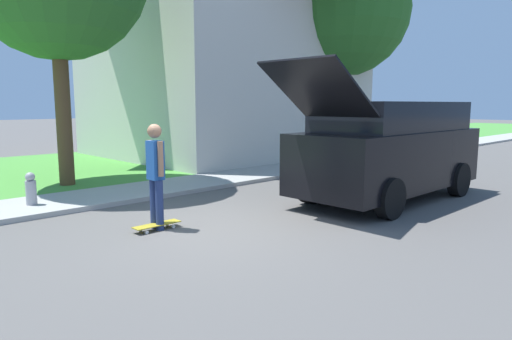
{
  "coord_description": "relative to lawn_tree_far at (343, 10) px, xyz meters",
  "views": [
    {
      "loc": [
        5.76,
        -4.64,
        2.05
      ],
      "look_at": [
        0.04,
        0.88,
        0.9
      ],
      "focal_mm": 32.0,
      "sensor_mm": 36.0,
      "label": 1
    }
  ],
  "objects": [
    {
      "name": "suv_parked",
      "position": [
        5.75,
        -6.2,
        -4.51
      ],
      "size": [
        2.05,
        5.56,
        2.79
      ],
      "color": "black",
      "rests_on": "ground_plane"
    },
    {
      "name": "skateboard",
      "position": [
        4.37,
        -11.12,
        -5.54
      ],
      "size": [
        0.23,
        0.82,
        0.1
      ],
      "color": "#A89323",
      "rests_on": "ground_plane"
    },
    {
      "name": "skateboarder",
      "position": [
        4.33,
        -11.09,
        -4.65
      ],
      "size": [
        0.41,
        0.23,
        1.74
      ],
      "color": "navy",
      "rests_on": "ground_plane"
    },
    {
      "name": "ground_plane",
      "position": [
        4.99,
        -10.37,
        -5.62
      ],
      "size": [
        120.0,
        120.0,
        0.0
      ],
      "primitive_type": "plane",
      "color": "#54514F"
    },
    {
      "name": "lawn_tree_far",
      "position": [
        0.0,
        0.0,
        0.0
      ],
      "size": [
        5.07,
        5.07,
        8.09
      ],
      "color": "brown",
      "rests_on": "lawn"
    },
    {
      "name": "sidewalk",
      "position": [
        1.39,
        -4.37,
        -5.57
      ],
      "size": [
        1.8,
        80.0,
        0.1
      ],
      "color": "#9E9E99",
      "rests_on": "ground_plane"
    },
    {
      "name": "fire_hydrant",
      "position": [
        1.41,
        -12.1,
        -5.21
      ],
      "size": [
        0.2,
        0.2,
        0.64
      ],
      "color": "#99999E",
      "rests_on": "sidewalk"
    },
    {
      "name": "house",
      "position": [
        -3.56,
        -2.97,
        -0.87
      ],
      "size": [
        8.89,
        9.7,
        9.0
      ],
      "color": "beige",
      "rests_on": "lawn"
    },
    {
      "name": "lawn",
      "position": [
        -3.01,
        -4.37,
        -5.58
      ],
      "size": [
        10.0,
        80.0,
        0.08
      ],
      "color": "#478E38",
      "rests_on": "ground_plane"
    }
  ]
}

